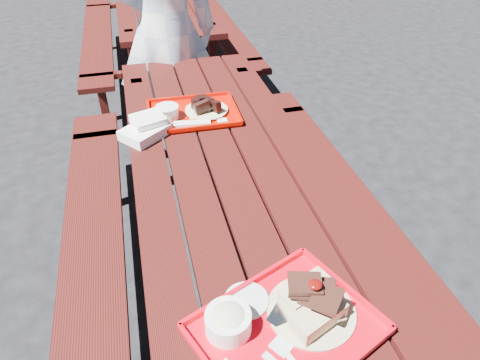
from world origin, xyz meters
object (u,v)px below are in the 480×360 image
at_px(picnic_table_far, 160,16).
at_px(picnic_table_near, 231,209).
at_px(far_tray, 192,112).
at_px(person, 165,32).
at_px(near_tray, 281,318).

bearing_deg(picnic_table_far, picnic_table_near, -90.00).
bearing_deg(picnic_table_near, far_tray, 98.30).
xyz_separation_m(far_tray, person, (-0.02, 0.84, 0.11)).
xyz_separation_m(picnic_table_near, picnic_table_far, (0.00, 2.80, 0.00)).
height_order(picnic_table_near, far_tray, far_tray).
relative_size(picnic_table_far, near_tray, 4.45).
bearing_deg(near_tray, picnic_table_far, 89.45).
distance_m(picnic_table_far, far_tray, 2.33).
distance_m(picnic_table_near, near_tray, 0.73).
bearing_deg(picnic_table_near, person, 93.79).
bearing_deg(picnic_table_far, far_tray, -91.74).
xyz_separation_m(near_tray, person, (-0.05, 2.03, 0.10)).
distance_m(picnic_table_near, far_tray, 0.53).
bearing_deg(picnic_table_near, near_tray, -92.76).
height_order(picnic_table_far, far_tray, far_tray).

